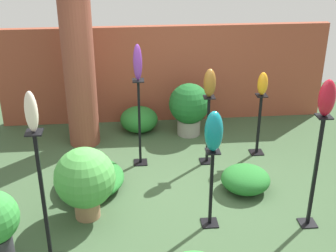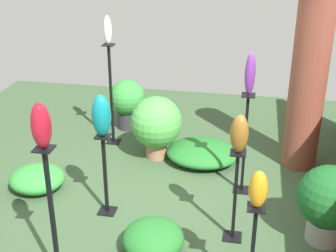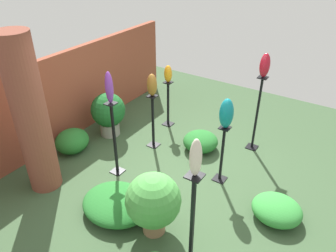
% 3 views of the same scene
% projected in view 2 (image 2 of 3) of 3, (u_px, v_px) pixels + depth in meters
% --- Properties ---
extents(ground_plane, '(8.00, 8.00, 0.00)m').
position_uv_depth(ground_plane, '(167.00, 204.00, 5.69)').
color(ground_plane, '#385133').
extents(brick_pillar, '(0.48, 0.48, 2.47)m').
position_uv_depth(brick_pillar, '(308.00, 81.00, 6.11)').
color(brick_pillar, brown).
rests_on(brick_pillar, ground).
extents(pedestal_teal, '(0.20, 0.20, 1.00)m').
position_uv_depth(pedestal_teal, '(105.00, 179.00, 5.36)').
color(pedestal_teal, black).
rests_on(pedestal_teal, ground).
extents(pedestal_ivory, '(0.20, 0.20, 1.54)m').
position_uv_depth(pedestal_ivory, '(111.00, 99.00, 6.95)').
color(pedestal_ivory, black).
rests_on(pedestal_ivory, ground).
extents(pedestal_ruby, '(0.20, 0.20, 1.42)m').
position_uv_depth(pedestal_ruby, '(53.00, 223.00, 4.24)').
color(pedestal_ruby, black).
rests_on(pedestal_ruby, ground).
extents(pedestal_bronze, '(0.20, 0.20, 1.04)m').
position_uv_depth(pedestal_bronze, '(235.00, 200.00, 4.91)').
color(pedestal_bronze, black).
rests_on(pedestal_bronze, ground).
extents(pedestal_violet, '(0.20, 0.20, 1.30)m').
position_uv_depth(pedestal_violet, '(244.00, 148.00, 5.73)').
color(pedestal_violet, black).
rests_on(pedestal_violet, ground).
extents(art_vase_teal, '(0.21, 0.21, 0.48)m').
position_uv_depth(art_vase_teal, '(101.00, 116.00, 5.04)').
color(art_vase_teal, '#0F727A').
rests_on(art_vase_teal, pedestal_teal).
extents(art_vase_ivory, '(0.12, 0.12, 0.41)m').
position_uv_depth(art_vase_ivory, '(108.00, 30.00, 6.53)').
color(art_vase_ivory, beige).
rests_on(art_vase_ivory, pedestal_ivory).
extents(art_vase_amber, '(0.15, 0.16, 0.35)m').
position_uv_depth(art_vase_amber, '(258.00, 189.00, 3.87)').
color(art_vase_amber, orange).
rests_on(art_vase_amber, pedestal_amber).
extents(art_vase_ruby, '(0.18, 0.17, 0.41)m').
position_uv_depth(art_vase_ruby, '(41.00, 126.00, 3.84)').
color(art_vase_ruby, maroon).
rests_on(art_vase_ruby, pedestal_ruby).
extents(art_vase_bronze, '(0.17, 0.18, 0.41)m').
position_uv_depth(art_vase_bronze, '(239.00, 134.00, 4.59)').
color(art_vase_bronze, brown).
rests_on(art_vase_bronze, pedestal_bronze).
extents(art_vase_violet, '(0.12, 0.12, 0.50)m').
position_uv_depth(art_vase_violet, '(250.00, 74.00, 5.33)').
color(art_vase_violet, '#6B2D8C').
rests_on(art_vase_violet, pedestal_violet).
extents(potted_plant_near_pillar, '(0.67, 0.67, 0.88)m').
position_uv_depth(potted_plant_near_pillar, '(329.00, 201.00, 4.86)').
color(potted_plant_near_pillar, gray).
rests_on(potted_plant_near_pillar, ground).
extents(potted_plant_back_center, '(0.58, 0.58, 0.82)m').
position_uv_depth(potted_plant_back_center, '(128.00, 101.00, 7.55)').
color(potted_plant_back_center, '#2D2D33').
rests_on(potted_plant_back_center, ground).
extents(potted_plant_front_left, '(0.73, 0.73, 0.92)m').
position_uv_depth(potted_plant_front_left, '(156.00, 124.00, 6.59)').
color(potted_plant_front_left, '#936B4C').
rests_on(potted_plant_front_left, ground).
extents(foliage_bed_east, '(0.66, 0.64, 0.33)m').
position_uv_depth(foliage_bed_east, '(153.00, 238.00, 4.82)').
color(foliage_bed_east, '#236B28').
rests_on(foliage_bed_east, ground).
extents(foliage_bed_west, '(0.63, 0.58, 0.43)m').
position_uv_depth(foliage_bed_west, '(333.00, 185.00, 5.68)').
color(foliage_bed_west, '#236B28').
rests_on(foliage_bed_west, ground).
extents(foliage_bed_center, '(0.90, 1.03, 0.26)m').
position_uv_depth(foliage_bed_center, '(202.00, 153.00, 6.64)').
color(foliage_bed_center, '#236B28').
rests_on(foliage_bed_center, ground).
extents(foliage_bed_rear, '(0.66, 0.70, 0.30)m').
position_uv_depth(foliage_bed_rear, '(37.00, 179.00, 5.95)').
color(foliage_bed_rear, '#338C38').
rests_on(foliage_bed_rear, ground).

